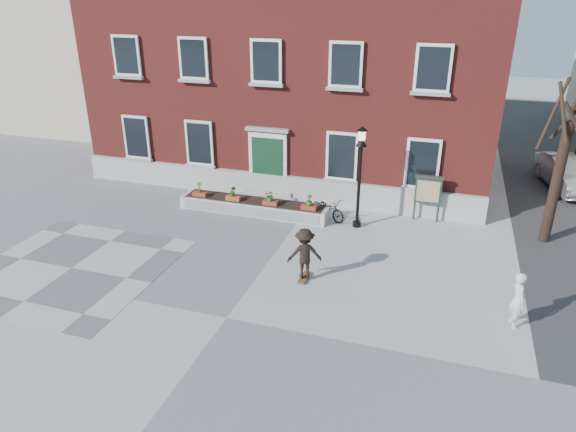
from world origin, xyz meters
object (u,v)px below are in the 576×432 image
(lamp_post, at_px, (360,164))
(bicycle, at_px, (328,208))
(parked_car, at_px, (567,173))
(notice_board, at_px, (428,191))
(bystander, at_px, (518,300))
(skateboarder, at_px, (305,254))

(lamp_post, bearing_deg, bicycle, 164.48)
(parked_car, bearing_deg, notice_board, -147.62)
(bystander, height_order, notice_board, notice_board)
(bystander, relative_size, skateboarder, 0.93)
(bicycle, bearing_deg, bystander, -100.19)
(bicycle, xyz_separation_m, skateboarder, (0.43, -4.78, 0.45))
(bystander, distance_m, notice_board, 7.00)
(parked_car, distance_m, notice_board, 8.17)
(lamp_post, distance_m, skateboarder, 4.80)
(notice_board, xyz_separation_m, skateboarder, (-3.28, -5.80, -0.36))
(notice_board, relative_size, skateboarder, 1.08)
(bicycle, bearing_deg, parked_car, -25.50)
(parked_car, xyz_separation_m, lamp_post, (-8.29, -7.07, 1.80))
(lamp_post, bearing_deg, parked_car, 40.46)
(lamp_post, relative_size, notice_board, 2.10)
(bystander, xyz_separation_m, skateboarder, (-6.09, 0.59, 0.10))
(bystander, bearing_deg, lamp_post, 31.19)
(parked_car, height_order, skateboarder, skateboarder)
(parked_car, bearing_deg, skateboarder, -140.38)
(bystander, bearing_deg, skateboarder, 69.23)
(bicycle, distance_m, skateboarder, 4.82)
(skateboarder, bearing_deg, bicycle, 95.14)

